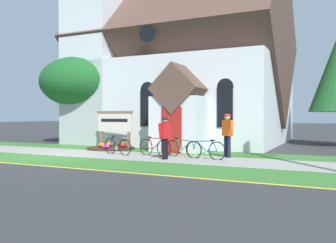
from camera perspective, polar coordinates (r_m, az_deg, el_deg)
ground at (r=18.72m, az=-10.02°, el=-4.28°), size 140.00×140.00×0.00m
sidewalk_slab at (r=15.89m, az=-9.35°, el=-5.19°), size 32.00×2.63×0.01m
grass_verge at (r=13.93m, az=-15.26°, el=-6.08°), size 32.00×2.36×0.01m
church_lawn at (r=17.89m, az=-4.95°, el=-4.50°), size 24.00×2.15×0.01m
curb_paint_stripe at (r=12.97m, az=-19.13°, el=-6.62°), size 28.00×0.16×0.01m
church_building at (r=23.58m, az=1.90°, el=8.32°), size 12.41×12.57×12.70m
church_sign at (r=18.63m, az=-8.44°, el=-0.23°), size 2.22×0.27×1.94m
flower_bed at (r=18.42m, az=-8.93°, el=-4.09°), size 2.38×2.38×0.34m
bicycle_green at (r=14.14m, az=5.92°, el=-4.44°), size 1.74×0.31×0.79m
bicycle_black at (r=15.85m, az=-8.02°, el=-3.84°), size 1.67×0.52×0.84m
bicycle_silver at (r=15.11m, az=-2.12°, el=-4.07°), size 1.68×0.47×0.83m
bicycle_yellow at (r=14.69m, az=2.38°, el=-4.27°), size 1.73×0.44×0.81m
cyclist_in_green_jersey at (r=14.72m, az=9.37°, el=-1.57°), size 0.51×0.58×1.78m
cyclist_in_yellow_jersey at (r=13.92m, az=-0.47°, el=-2.12°), size 0.30×0.71×1.64m
yard_deciduous_tree at (r=22.69m, az=-13.50°, el=6.05°), size 4.96×4.96×5.29m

